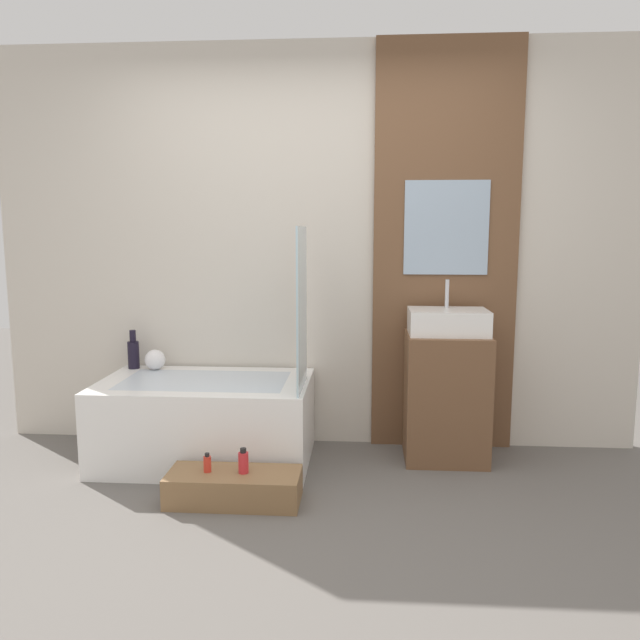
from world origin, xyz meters
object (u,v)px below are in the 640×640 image
vase_round_light (155,360)px  bottle_soap_secondary (243,462)px  wooden_step_bench (234,487)px  sink (448,322)px  vase_tall_dark (133,353)px  bottle_soap_primary (207,463)px  bathtub (206,420)px

vase_round_light → bottle_soap_secondary: bearing=-48.5°
wooden_step_bench → bottle_soap_secondary: bearing=-0.0°
sink → vase_tall_dark: size_ratio=1.85×
bottle_soap_primary → sink: bearing=28.6°
bathtub → wooden_step_bench: 0.67m
wooden_step_bench → bottle_soap_secondary: (0.05, -0.00, 0.14)m
wooden_step_bench → bottle_soap_secondary: bottle_soap_secondary is taller
bathtub → sink: (1.48, 0.15, 0.61)m
bottle_soap_secondary → wooden_step_bench: bearing=180.0°
vase_round_light → bottle_soap_secondary: size_ratio=0.99×
bathtub → bottle_soap_primary: size_ratio=12.52×
vase_round_light → bottle_soap_secondary: (0.75, -0.84, -0.35)m
bottle_soap_primary → bottle_soap_secondary: size_ratio=0.76×
bathtub → bottle_soap_secondary: 0.67m
bathtub → bottle_soap_primary: (0.15, -0.58, -0.05)m
vase_tall_dark → bottle_soap_primary: (0.71, -0.87, -0.41)m
vase_tall_dark → sink: bearing=-4.2°
vase_tall_dark → bottle_soap_secondary: 1.31m
bottle_soap_secondary → bathtub: bearing=121.0°
vase_round_light → bottle_soap_primary: 1.07m
wooden_step_bench → bottle_soap_primary: size_ratio=6.83×
wooden_step_bench → vase_round_light: vase_round_light is taller
vase_tall_dark → bottle_soap_secondary: (0.90, -0.87, -0.39)m
wooden_step_bench → bottle_soap_primary: bearing=180.0°
sink → bottle_soap_secondary: bearing=-147.5°
vase_tall_dark → bathtub: bearing=-28.1°
sink → vase_tall_dark: sink is taller
wooden_step_bench → bottle_soap_primary: 0.19m
sink → bottle_soap_primary: bearing=-151.4°
bathtub → wooden_step_bench: (0.29, -0.58, -0.18)m
vase_tall_dark → bottle_soap_primary: bearing=-50.9°
sink → bottle_soap_primary: sink is taller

